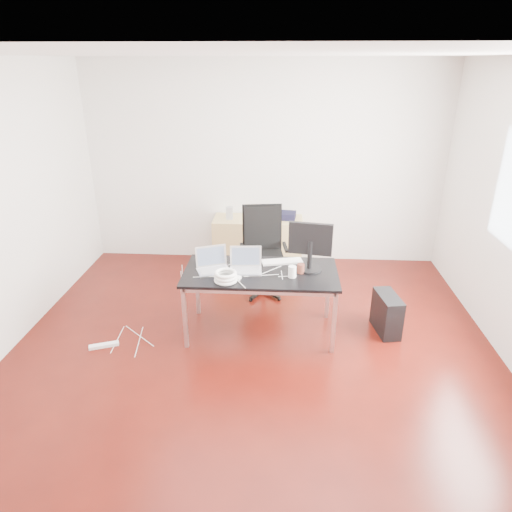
# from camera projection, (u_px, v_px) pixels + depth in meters

# --- Properties ---
(room_shell) EXTENTS (5.00, 5.00, 5.00)m
(room_shell) POSITION_uv_depth(u_px,v_px,m) (256.00, 224.00, 4.09)
(room_shell) COLOR #3B0B06
(room_shell) RESTS_ON ground
(desk) EXTENTS (1.60, 0.80, 0.73)m
(desk) POSITION_uv_depth(u_px,v_px,m) (261.00, 276.00, 4.77)
(desk) COLOR black
(desk) RESTS_ON ground
(office_chair) EXTENTS (0.54, 0.56, 1.08)m
(office_chair) POSITION_uv_depth(u_px,v_px,m) (263.00, 246.00, 5.73)
(office_chair) COLOR black
(office_chair) RESTS_ON ground
(filing_cabinet_left) EXTENTS (0.50, 0.50, 0.70)m
(filing_cabinet_left) POSITION_uv_depth(u_px,v_px,m) (232.00, 241.00, 6.58)
(filing_cabinet_left) COLOR tan
(filing_cabinet_left) RESTS_ON ground
(filing_cabinet_right) EXTENTS (0.50, 0.50, 0.70)m
(filing_cabinet_right) POSITION_uv_depth(u_px,v_px,m) (284.00, 242.00, 6.54)
(filing_cabinet_right) COLOR tan
(filing_cabinet_right) RESTS_ON ground
(pc_tower) EXTENTS (0.27, 0.48, 0.44)m
(pc_tower) POSITION_uv_depth(u_px,v_px,m) (387.00, 314.00, 4.95)
(pc_tower) COLOR black
(pc_tower) RESTS_ON ground
(wastebasket) EXTENTS (0.28, 0.28, 0.28)m
(wastebasket) POSITION_uv_depth(u_px,v_px,m) (272.00, 255.00, 6.65)
(wastebasket) COLOR black
(wastebasket) RESTS_ON ground
(power_strip) EXTENTS (0.30, 0.16, 0.04)m
(power_strip) POSITION_uv_depth(u_px,v_px,m) (104.00, 345.00, 4.75)
(power_strip) COLOR white
(power_strip) RESTS_ON ground
(laptop_left) EXTENTS (0.40, 0.36, 0.23)m
(laptop_left) POSITION_uv_depth(u_px,v_px,m) (212.00, 265.00, 4.76)
(laptop_left) COLOR silver
(laptop_left) RESTS_ON desk
(laptop_right) EXTENTS (0.35, 0.28, 0.23)m
(laptop_right) POSITION_uv_depth(u_px,v_px,m) (246.00, 265.00, 4.76)
(laptop_right) COLOR silver
(laptop_right) RESTS_ON desk
(monitor) EXTENTS (0.45, 0.26, 0.51)m
(monitor) POSITION_uv_depth(u_px,v_px,m) (310.00, 244.00, 4.69)
(monitor) COLOR black
(monitor) RESTS_ON desk
(keyboard) EXTENTS (0.46, 0.23, 0.02)m
(keyboard) POSITION_uv_depth(u_px,v_px,m) (282.00, 262.00, 4.95)
(keyboard) COLOR white
(keyboard) RESTS_ON desk
(cup_white) EXTENTS (0.11, 0.11, 0.12)m
(cup_white) POSITION_uv_depth(u_px,v_px,m) (292.00, 272.00, 4.60)
(cup_white) COLOR white
(cup_white) RESTS_ON desk
(cup_brown) EXTENTS (0.08, 0.08, 0.10)m
(cup_brown) POSITION_uv_depth(u_px,v_px,m) (301.00, 269.00, 4.69)
(cup_brown) COLOR #5D2B20
(cup_brown) RESTS_ON desk
(cable_coil) EXTENTS (0.24, 0.24, 0.11)m
(cable_coil) POSITION_uv_depth(u_px,v_px,m) (226.00, 277.00, 4.51)
(cable_coil) COLOR white
(cable_coil) RESTS_ON desk
(power_adapter) EXTENTS (0.09, 0.09, 0.03)m
(power_adapter) POSITION_uv_depth(u_px,v_px,m) (237.00, 278.00, 4.57)
(power_adapter) COLOR white
(power_adapter) RESTS_ON desk
(speaker) EXTENTS (0.09, 0.08, 0.18)m
(speaker) POSITION_uv_depth(u_px,v_px,m) (229.00, 213.00, 6.37)
(speaker) COLOR #9E9E9E
(speaker) RESTS_ON filing_cabinet_left
(navy_garment) EXTENTS (0.32, 0.27, 0.09)m
(navy_garment) POSITION_uv_depth(u_px,v_px,m) (285.00, 215.00, 6.41)
(navy_garment) COLOR black
(navy_garment) RESTS_ON filing_cabinet_right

